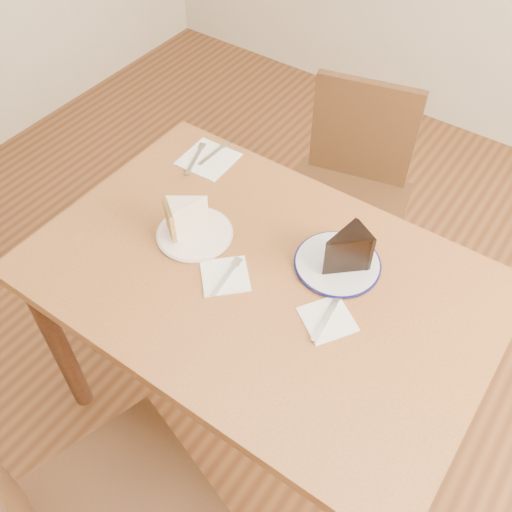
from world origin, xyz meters
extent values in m
plane|color=#432412|center=(0.00, 0.00, 0.00)|extent=(4.00, 4.00, 0.00)
cube|color=brown|center=(0.00, 0.00, 0.73)|extent=(1.20, 0.80, 0.04)
cylinder|color=black|center=(-0.54, -0.34, 0.35)|extent=(0.06, 0.06, 0.71)
cylinder|color=black|center=(-0.54, 0.34, 0.35)|extent=(0.06, 0.06, 0.71)
cylinder|color=black|center=(0.54, 0.34, 0.35)|extent=(0.06, 0.06, 0.71)
cube|color=black|center=(-0.01, -0.60, 0.44)|extent=(0.51, 0.51, 0.04)
cylinder|color=black|center=(-0.12, -0.38, 0.21)|extent=(0.04, 0.04, 0.42)
cube|color=#321C0F|center=(-0.06, 0.60, 0.47)|extent=(0.52, 0.52, 0.04)
cylinder|color=#321C0F|center=(0.07, 0.82, 0.22)|extent=(0.04, 0.04, 0.44)
cylinder|color=#321C0F|center=(-0.29, 0.74, 0.22)|extent=(0.04, 0.04, 0.44)
cylinder|color=#321C0F|center=(0.16, 0.47, 0.22)|extent=(0.04, 0.04, 0.44)
cylinder|color=#321C0F|center=(-0.20, 0.38, 0.22)|extent=(0.04, 0.04, 0.44)
cube|color=#321C0F|center=(-0.11, 0.79, 0.68)|extent=(0.37, 0.12, 0.39)
cylinder|color=white|center=(-0.23, 0.01, 0.76)|extent=(0.20, 0.20, 0.01)
cylinder|color=silver|center=(0.15, 0.14, 0.76)|extent=(0.22, 0.22, 0.01)
cube|color=white|center=(-0.07, -0.06, 0.75)|extent=(0.17, 0.17, 0.00)
cube|color=white|center=(0.21, -0.02, 0.75)|extent=(0.16, 0.16, 0.00)
cube|color=white|center=(-0.40, 0.29, 0.75)|extent=(0.16, 0.16, 0.00)
cube|color=silver|center=(-0.07, -0.06, 0.76)|extent=(0.03, 0.14, 0.00)
cube|color=silver|center=(0.21, -0.01, 0.76)|extent=(0.04, 0.17, 0.00)
cube|color=silver|center=(-0.40, 0.32, 0.76)|extent=(0.02, 0.14, 0.00)
cube|color=silver|center=(-0.43, 0.26, 0.76)|extent=(0.07, 0.16, 0.00)
camera|label=1|loc=(0.53, -0.78, 1.90)|focal=40.00mm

